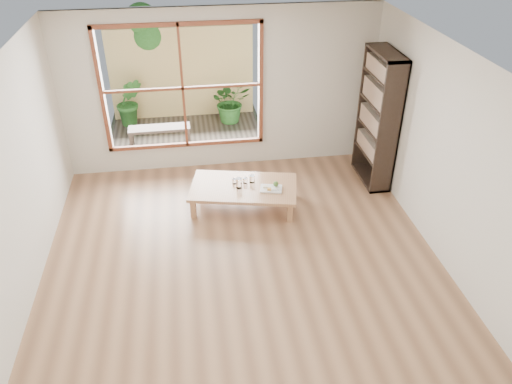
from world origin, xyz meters
TOP-DOWN VIEW (x-y plane):
  - ground at (0.00, 0.00)m, footprint 5.00×5.00m
  - low_table at (0.17, 1.11)m, footprint 1.69×1.18m
  - floor_cushion at (-0.26, 1.71)m, footprint 0.61×0.61m
  - bookshelf at (2.31, 1.60)m, footprint 0.33×0.94m
  - glass_tall at (0.10, 1.07)m, footprint 0.09×0.09m
  - glass_mid at (0.31, 1.20)m, footprint 0.08×0.08m
  - glass_short at (0.21, 1.19)m, footprint 0.06×0.06m
  - glass_small at (0.05, 1.21)m, footprint 0.06×0.06m
  - food_tray at (0.57, 0.97)m, footprint 0.35×0.29m
  - deck at (-0.60, 3.56)m, footprint 2.80×2.00m
  - garden_bench at (-1.08, 3.28)m, footprint 1.10×0.34m
  - bamboo_fence at (-0.60, 4.56)m, footprint 2.80×0.06m
  - shrub_right at (0.30, 4.12)m, footprint 0.86×0.78m
  - shrub_left at (-1.64, 4.25)m, footprint 0.54×0.44m
  - garden_tree at (-1.28, 4.86)m, footprint 1.04×0.85m

SIDE VIEW (x-z plane):
  - ground at x=0.00m, z-range 0.00..0.00m
  - deck at x=-0.60m, z-range -0.03..0.03m
  - floor_cushion at x=-0.26m, z-range 0.00..0.07m
  - low_table at x=0.17m, z-range 0.13..0.47m
  - garden_bench at x=-1.08m, z-range 0.14..0.49m
  - food_tray at x=0.57m, z-range 0.31..0.41m
  - glass_small at x=0.05m, z-range 0.34..0.41m
  - glass_short at x=0.21m, z-range 0.34..0.42m
  - glass_mid at x=0.31m, z-range 0.34..0.45m
  - glass_tall at x=0.10m, z-range 0.34..0.50m
  - shrub_right at x=0.30m, z-range 0.03..0.86m
  - shrub_left at x=-1.64m, z-range 0.03..0.97m
  - bamboo_fence at x=-0.60m, z-range 0.00..1.80m
  - bookshelf at x=2.31m, z-range 0.00..2.08m
  - garden_tree at x=-1.28m, z-range 0.52..2.74m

